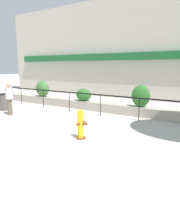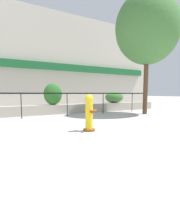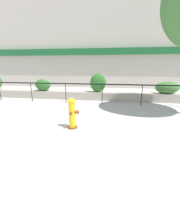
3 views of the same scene
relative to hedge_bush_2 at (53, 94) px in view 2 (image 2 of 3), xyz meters
name	(u,v)px [view 2 (image 2 of 3)]	position (x,y,z in m)	size (l,w,h in m)	color
ground_plane	(60,150)	(-1.78, -6.00, -1.08)	(120.00, 120.00, 0.00)	#BCB7B2
building_facade	(6,56)	(-1.78, 5.98, 2.91)	(30.00, 1.36, 8.00)	beige
planter_wall_low	(18,111)	(-1.78, 0.00, -0.83)	(18.00, 0.70, 0.50)	#ADA393
fence_railing_segment	(21,96)	(-1.78, -1.10, -0.06)	(15.00, 0.05, 1.15)	black
hedge_bush_2	(53,94)	(0.00, 0.00, 0.00)	(0.99, 0.64, 1.15)	#2D6B28
hedge_bush_3	(114,97)	(4.12, 0.00, -0.21)	(1.37, 0.69, 0.73)	#427538
fire_hydrant	(89,112)	(-0.40, -4.72, -0.53)	(0.44, 0.48, 1.08)	brown
street_tree	(147,29)	(4.38, -2.40, 3.37)	(3.46, 3.12, 6.28)	brown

